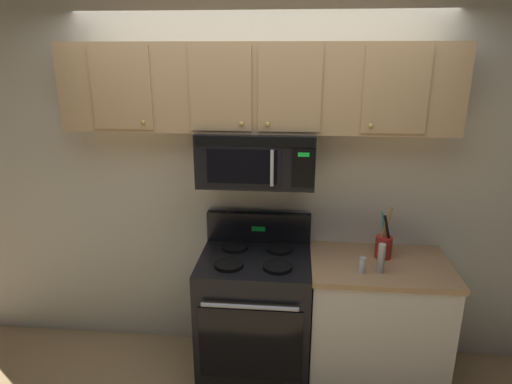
# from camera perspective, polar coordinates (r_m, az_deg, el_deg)

# --- Properties ---
(back_wall) EXTENTS (5.20, 0.10, 2.70)m
(back_wall) POSITION_cam_1_polar(r_m,az_deg,el_deg) (3.21, 0.50, 1.62)
(back_wall) COLOR silver
(back_wall) RESTS_ON ground_plane
(stove_range) EXTENTS (0.76, 0.69, 1.12)m
(stove_range) POSITION_cam_1_polar(r_m,az_deg,el_deg) (3.25, -0.11, -15.34)
(stove_range) COLOR black
(stove_range) RESTS_ON ground_plane
(over_range_microwave) EXTENTS (0.76, 0.43, 0.35)m
(over_range_microwave) POSITION_cam_1_polar(r_m,az_deg,el_deg) (2.92, 0.09, 4.52)
(over_range_microwave) COLOR black
(upper_cabinets) EXTENTS (2.50, 0.36, 0.55)m
(upper_cabinets) POSITION_cam_1_polar(r_m,az_deg,el_deg) (2.88, 0.16, 13.41)
(upper_cabinets) COLOR tan
(counter_segment) EXTENTS (0.93, 0.65, 0.90)m
(counter_segment) POSITION_cam_1_polar(r_m,az_deg,el_deg) (3.31, 15.14, -15.76)
(counter_segment) COLOR white
(counter_segment) RESTS_ON ground_plane
(utensil_crock_red) EXTENTS (0.11, 0.11, 0.36)m
(utensil_crock_red) POSITION_cam_1_polar(r_m,az_deg,el_deg) (3.12, 16.23, -6.56)
(utensil_crock_red) COLOR red
(utensil_crock_red) RESTS_ON counter_segment
(salt_shaker) EXTENTS (0.04, 0.04, 0.11)m
(salt_shaker) POSITION_cam_1_polar(r_m,az_deg,el_deg) (2.90, 13.61, -9.21)
(salt_shaker) COLOR white
(salt_shaker) RESTS_ON counter_segment
(pepper_mill) EXTENTS (0.05, 0.05, 0.20)m
(pepper_mill) POSITION_cam_1_polar(r_m,az_deg,el_deg) (2.92, 15.90, -8.27)
(pepper_mill) COLOR #B7B2A8
(pepper_mill) RESTS_ON counter_segment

